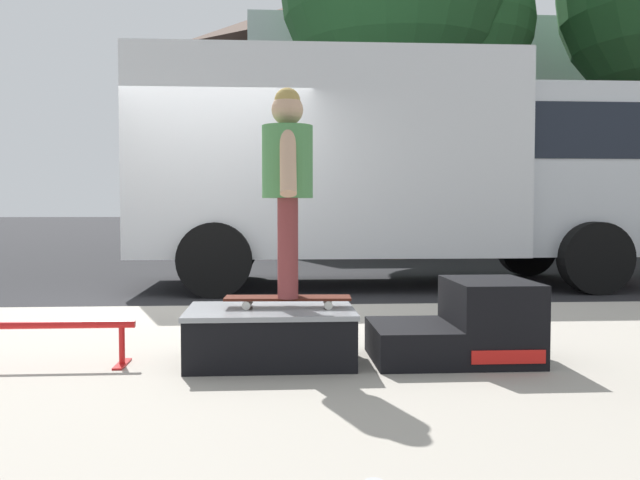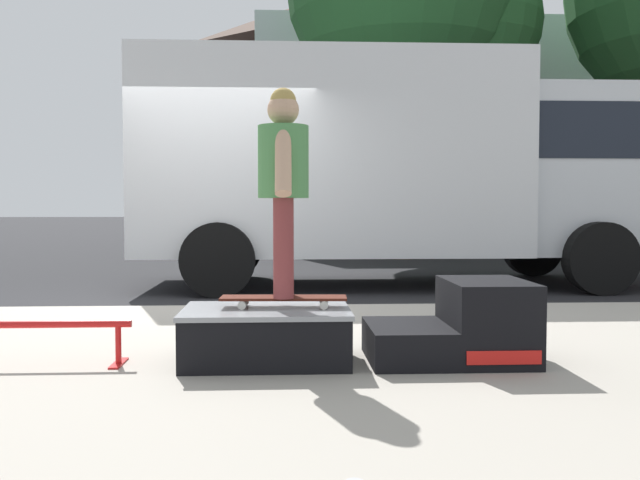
{
  "view_description": "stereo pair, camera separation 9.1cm",
  "coord_description": "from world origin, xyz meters",
  "px_view_note": "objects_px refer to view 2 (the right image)",
  "views": [
    {
      "loc": [
        0.79,
        -7.2,
        1.08
      ],
      "look_at": [
        1.17,
        -1.33,
        0.8
      ],
      "focal_mm": 38.49,
      "sensor_mm": 36.0,
      "label": 1
    },
    {
      "loc": [
        0.88,
        -7.21,
        1.08
      ],
      "look_at": [
        1.17,
        -1.33,
        0.8
      ],
      "focal_mm": 38.49,
      "sensor_mm": 36.0,
      "label": 2
    }
  ],
  "objects_px": {
    "box_truck": "(398,162)",
    "skate_box": "(266,333)",
    "skater_kid": "(283,174)",
    "kicker_ramp": "(462,327)",
    "grind_rail": "(29,333)",
    "skateboard": "(284,298)"
  },
  "relations": [
    {
      "from": "box_truck",
      "to": "skate_box",
      "type": "bearing_deg",
      "value": -107.88
    },
    {
      "from": "box_truck",
      "to": "skater_kid",
      "type": "bearing_deg",
      "value": -106.91
    },
    {
      "from": "skate_box",
      "to": "box_truck",
      "type": "bearing_deg",
      "value": 72.12
    },
    {
      "from": "skate_box",
      "to": "box_truck",
      "type": "relative_size",
      "value": 0.15
    },
    {
      "from": "kicker_ramp",
      "to": "grind_rail",
      "type": "height_order",
      "value": "kicker_ramp"
    },
    {
      "from": "grind_rail",
      "to": "box_truck",
      "type": "distance_m",
      "value": 6.23
    },
    {
      "from": "kicker_ramp",
      "to": "skater_kid",
      "type": "bearing_deg",
      "value": 178.41
    },
    {
      "from": "kicker_ramp",
      "to": "grind_rail",
      "type": "xyz_separation_m",
      "value": [
        -2.66,
        -0.01,
        -0.01
      ]
    },
    {
      "from": "kicker_ramp",
      "to": "grind_rail",
      "type": "distance_m",
      "value": 2.66
    },
    {
      "from": "grind_rail",
      "to": "skateboard",
      "type": "bearing_deg",
      "value": 1.61
    },
    {
      "from": "grind_rail",
      "to": "box_truck",
      "type": "bearing_deg",
      "value": 59.16
    },
    {
      "from": "skateboard",
      "to": "box_truck",
      "type": "distance_m",
      "value": 5.53
    },
    {
      "from": "grind_rail",
      "to": "skater_kid",
      "type": "relative_size",
      "value": 0.95
    },
    {
      "from": "skater_kid",
      "to": "box_truck",
      "type": "relative_size",
      "value": 0.19
    },
    {
      "from": "skater_kid",
      "to": "box_truck",
      "type": "xyz_separation_m",
      "value": [
        1.57,
        5.17,
        0.42
      ]
    },
    {
      "from": "kicker_ramp",
      "to": "skater_kid",
      "type": "xyz_separation_m",
      "value": [
        -1.12,
        0.03,
        0.95
      ]
    },
    {
      "from": "grind_rail",
      "to": "skateboard",
      "type": "xyz_separation_m",
      "value": [
        1.54,
        0.04,
        0.19
      ]
    },
    {
      "from": "skate_box",
      "to": "kicker_ramp",
      "type": "distance_m",
      "value": 1.22
    },
    {
      "from": "skate_box",
      "to": "grind_rail",
      "type": "bearing_deg",
      "value": -179.49
    },
    {
      "from": "grind_rail",
      "to": "skater_kid",
      "type": "height_order",
      "value": "skater_kid"
    },
    {
      "from": "skateboard",
      "to": "skater_kid",
      "type": "distance_m",
      "value": 0.77
    },
    {
      "from": "kicker_ramp",
      "to": "skate_box",
      "type": "bearing_deg",
      "value": 179.98
    }
  ]
}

